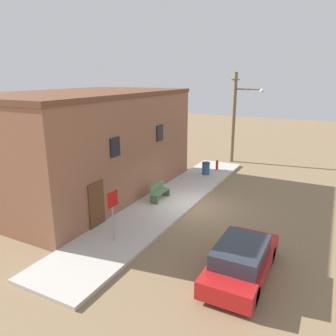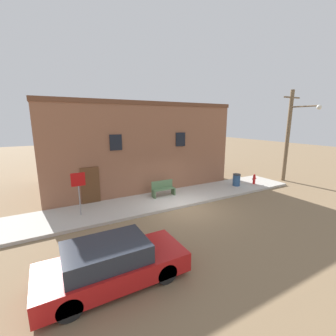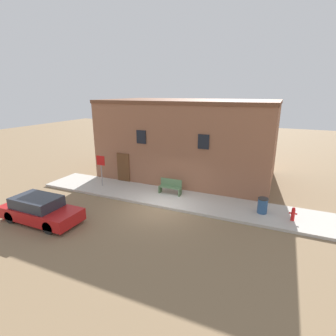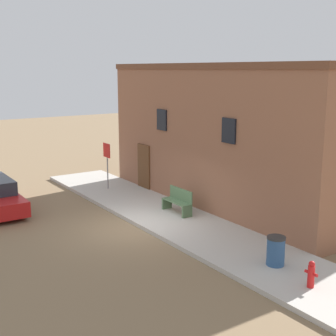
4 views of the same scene
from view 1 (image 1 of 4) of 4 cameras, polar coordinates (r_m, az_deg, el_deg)
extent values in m
plane|color=#846B4C|center=(17.54, 4.59, -6.75)|extent=(80.00, 80.00, 0.00)
cube|color=#BCB7AD|center=(18.09, 0.28, -5.73)|extent=(18.03, 2.95, 0.15)
cube|color=#8E5B42|center=(19.51, -13.73, 3.84)|extent=(12.44, 7.01, 5.63)
cube|color=brown|center=(19.14, -14.32, 12.46)|extent=(12.54, 7.11, 0.24)
cube|color=black|center=(15.54, -9.22, 3.62)|extent=(0.70, 0.08, 0.90)
cube|color=black|center=(19.14, -1.45, 6.12)|extent=(0.70, 0.08, 0.90)
cube|color=brown|center=(15.08, -12.33, -6.47)|extent=(1.00, 0.08, 2.20)
cylinder|color=red|center=(23.88, 8.53, 0.43)|extent=(0.18, 0.18, 0.59)
sphere|color=red|center=(23.79, 8.56, 1.22)|extent=(0.16, 0.16, 0.16)
cylinder|color=red|center=(23.73, 8.43, 0.55)|extent=(0.10, 0.08, 0.08)
cylinder|color=red|center=(23.98, 8.65, 0.71)|extent=(0.10, 0.08, 0.08)
cylinder|color=gray|center=(13.60, -9.56, -8.31)|extent=(0.06, 0.06, 2.14)
cube|color=red|center=(13.30, -9.64, -5.40)|extent=(0.65, 0.02, 0.65)
cube|color=#4C6B47|center=(17.42, -2.44, -5.59)|extent=(0.08, 0.44, 0.43)
cube|color=#4C6B47|center=(18.54, -0.34, -4.22)|extent=(0.08, 0.44, 0.43)
cube|color=#4C6B47|center=(17.89, -1.36, -4.18)|extent=(1.45, 0.44, 0.04)
cube|color=#4C6B47|center=(17.90, -1.93, -3.29)|extent=(1.45, 0.04, 0.48)
cylinder|color=#2D517F|center=(22.59, 6.61, -0.13)|extent=(0.51, 0.51, 0.79)
cylinder|color=#2D2D2D|center=(22.48, 6.64, 0.91)|extent=(0.54, 0.54, 0.06)
cylinder|color=brown|center=(26.36, 11.35, 8.49)|extent=(0.29, 0.29, 6.96)
cylinder|color=brown|center=(25.92, 13.82, 13.17)|extent=(0.10, 2.03, 0.10)
sphere|color=silver|center=(25.70, 16.05, 12.78)|extent=(0.32, 0.32, 0.32)
cube|color=brown|center=(26.16, 11.71, 14.85)|extent=(1.80, 0.10, 0.10)
cylinder|color=black|center=(13.41, 10.89, -13.05)|extent=(0.63, 0.20, 0.63)
cylinder|color=black|center=(13.14, 17.57, -14.20)|extent=(0.63, 0.20, 0.63)
cylinder|color=black|center=(11.26, 6.74, -19.05)|extent=(0.63, 0.20, 0.63)
cylinder|color=black|center=(10.93, 14.88, -20.73)|extent=(0.63, 0.20, 0.63)
cube|color=red|center=(12.06, 12.69, -15.88)|extent=(4.28, 1.75, 0.60)
cube|color=#282D38|center=(11.59, 12.58, -14.01)|extent=(2.35, 1.54, 0.54)
camera|label=2|loc=(9.51, 48.54, -1.78)|focal=24.00mm
camera|label=3|loc=(21.83, 44.93, 10.58)|focal=28.00mm
camera|label=4|loc=(29.10, 31.88, 11.44)|focal=50.00mm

